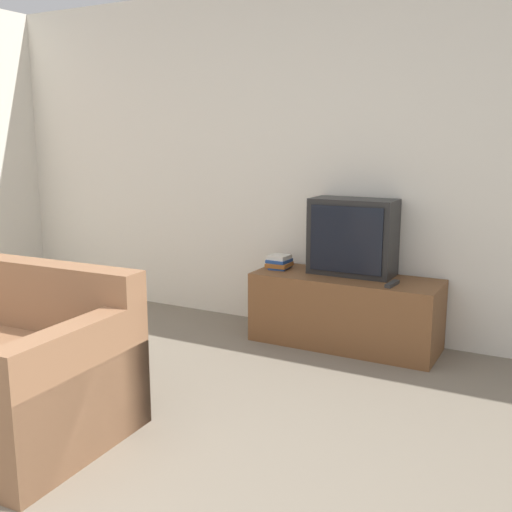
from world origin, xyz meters
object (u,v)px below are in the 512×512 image
at_px(tv_stand, 345,311).
at_px(television, 353,237).
at_px(book_stack, 279,262).
at_px(remote_on_stand, 392,284).

distance_m(tv_stand, television, 0.53).
height_order(tv_stand, book_stack, book_stack).
bearing_deg(television, remote_on_stand, -29.74).
bearing_deg(book_stack, tv_stand, -3.49).
relative_size(tv_stand, television, 2.20).
distance_m(book_stack, remote_on_stand, 0.91).
xyz_separation_m(tv_stand, book_stack, (-0.54, 0.03, 0.30)).
xyz_separation_m(television, book_stack, (-0.55, -0.06, -0.23)).
height_order(television, remote_on_stand, television).
bearing_deg(remote_on_stand, television, 150.26).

